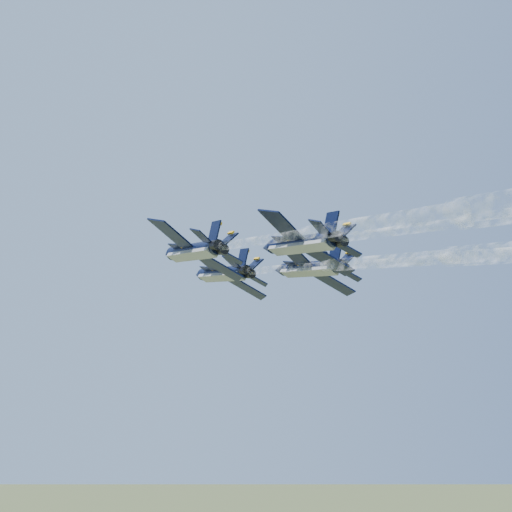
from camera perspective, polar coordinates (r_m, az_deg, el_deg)
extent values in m
cylinder|color=black|center=(101.16, -2.64, -1.37)|extent=(7.07, 14.23, 2.47)
cone|color=black|center=(108.60, -4.74, -2.18)|extent=(3.25, 3.45, 2.47)
ellipsoid|color=black|center=(104.56, -3.44, -1.47)|extent=(2.12, 2.87, 1.27)
cube|color=gray|center=(100.89, -2.81, -1.69)|extent=(5.81, 12.59, 1.18)
cube|color=black|center=(99.32, -4.06, -0.16)|extent=(6.52, 6.12, 3.09)
cube|color=#FFB60D|center=(100.96, -4.50, -0.32)|extent=(4.55, 3.61, 3.04)
cube|color=black|center=(101.56, -0.84, -2.47)|extent=(5.67, 3.58, 3.09)
cube|color=#FFB60D|center=(103.16, -1.32, -2.59)|extent=(5.45, 0.51, 3.04)
cube|color=black|center=(94.65, -1.77, 0.13)|extent=(3.04, 2.96, 1.44)
cube|color=black|center=(96.10, 0.30, -1.38)|extent=(2.61, 1.83, 1.44)
cube|color=black|center=(96.35, -1.00, 0.31)|extent=(1.40, 2.44, 2.78)
cube|color=black|center=(96.93, -0.17, -0.30)|extent=(2.79, 2.93, 2.06)
cylinder|color=black|center=(94.52, -0.75, -0.43)|extent=(1.93, 1.75, 1.60)
cylinder|color=black|center=(94.83, -0.30, -0.76)|extent=(1.93, 1.75, 1.60)
cylinder|color=black|center=(88.51, -5.01, 0.44)|extent=(7.07, 14.23, 2.47)
cone|color=black|center=(96.06, -7.20, -0.62)|extent=(3.25, 3.45, 2.47)
ellipsoid|color=black|center=(91.96, -5.83, 0.26)|extent=(2.12, 2.87, 1.27)
cube|color=gray|center=(88.23, -5.21, 0.08)|extent=(5.81, 12.59, 1.18)
cube|color=black|center=(86.85, -6.69, 1.86)|extent=(6.52, 6.12, 3.09)
cube|color=#FFB60D|center=(88.51, -7.13, 1.64)|extent=(4.55, 3.61, 3.04)
cube|color=black|center=(88.72, -2.94, -0.82)|extent=(5.67, 3.58, 3.09)
cube|color=#FFB60D|center=(90.35, -3.45, -0.99)|extent=(5.45, 0.51, 3.04)
cube|color=black|center=(82.04, -4.19, 2.32)|extent=(3.04, 2.96, 1.44)
cube|color=black|center=(83.26, -1.76, 0.55)|extent=(2.61, 1.83, 1.44)
cube|color=black|center=(83.69, -3.25, 2.48)|extent=(1.40, 2.44, 2.78)
cube|color=black|center=(84.18, -2.29, 1.77)|extent=(2.79, 2.93, 2.06)
cylinder|color=black|center=(81.80, -3.02, 1.68)|extent=(1.93, 1.75, 1.60)
cylinder|color=black|center=(82.07, -2.49, 1.29)|extent=(1.93, 1.75, 1.60)
cylinder|color=black|center=(98.06, 4.36, -0.95)|extent=(7.07, 14.23, 2.47)
cone|color=black|center=(104.99, 1.71, -1.83)|extent=(3.25, 3.45, 2.47)
ellipsoid|color=black|center=(101.27, 3.31, -1.07)|extent=(2.12, 2.87, 1.27)
cube|color=gray|center=(97.75, 4.21, -1.28)|extent=(5.81, 12.59, 1.18)
cube|color=black|center=(95.95, 3.03, 0.30)|extent=(6.52, 6.12, 3.09)
cube|color=#FFB60D|center=(97.48, 2.46, 0.13)|extent=(4.55, 3.61, 3.04)
cube|color=black|center=(98.83, 6.17, -2.08)|extent=(5.67, 3.58, 3.09)
cube|color=#FFB60D|center=(100.31, 5.58, -2.21)|extent=(5.45, 0.51, 3.04)
cube|color=black|center=(91.81, 5.75, 0.63)|extent=(3.04, 2.96, 1.44)
cube|color=black|center=(93.68, 7.74, -0.93)|extent=(2.61, 1.83, 1.44)
cube|color=black|center=(93.66, 6.40, 0.80)|extent=(1.40, 2.44, 2.78)
cube|color=black|center=(94.41, 7.19, 0.17)|extent=(2.79, 2.93, 2.06)
cylinder|color=black|center=(91.89, 6.80, 0.05)|extent=(1.93, 1.75, 1.60)
cylinder|color=black|center=(92.30, 7.23, -0.29)|extent=(1.93, 1.75, 1.60)
cylinder|color=black|center=(84.82, 3.73, 1.04)|extent=(7.07, 14.23, 2.47)
cone|color=black|center=(91.76, 0.75, -0.11)|extent=(3.25, 3.45, 2.47)
ellipsoid|color=black|center=(88.03, 2.54, 0.83)|extent=(2.12, 2.87, 1.27)
cube|color=gray|center=(84.49, 3.56, 0.67)|extent=(5.81, 12.59, 1.18)
cube|color=black|center=(82.81, 2.17, 2.54)|extent=(6.52, 6.12, 3.09)
cube|color=#FFB60D|center=(84.34, 1.53, 2.31)|extent=(4.55, 3.61, 3.04)
cube|color=black|center=(85.49, 5.83, -0.28)|extent=(5.67, 3.58, 3.09)
cube|color=#FFB60D|center=(86.98, 5.15, -0.46)|extent=(5.45, 0.51, 3.04)
cube|color=black|center=(78.65, 5.30, 3.05)|extent=(3.04, 2.96, 1.44)
cube|color=black|center=(80.40, 7.64, 1.18)|extent=(2.61, 1.83, 1.44)
cube|color=black|center=(80.51, 6.07, 3.19)|extent=(1.40, 2.44, 2.78)
cube|color=black|center=(81.20, 7.00, 2.44)|extent=(2.79, 2.93, 2.06)
cylinder|color=black|center=(78.68, 6.53, 2.37)|extent=(1.93, 1.75, 1.60)
cylinder|color=black|center=(79.06, 7.03, 1.96)|extent=(1.93, 1.75, 1.60)
cylinder|color=white|center=(86.75, 2.68, 0.69)|extent=(7.91, 19.33, 1.31)
cylinder|color=white|center=(72.29, 10.92, 3.87)|extent=(8.38, 19.50, 1.80)
cylinder|color=white|center=(73.92, 0.77, 3.22)|extent=(7.91, 19.33, 1.31)
cylinder|color=white|center=(59.46, 10.36, 7.71)|extent=(8.38, 19.50, 1.80)
cylinder|color=white|center=(84.97, 10.98, 1.24)|extent=(7.91, 19.33, 1.31)
cylinder|color=white|center=(71.85, 11.46, 4.00)|extent=(7.91, 19.33, 1.31)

